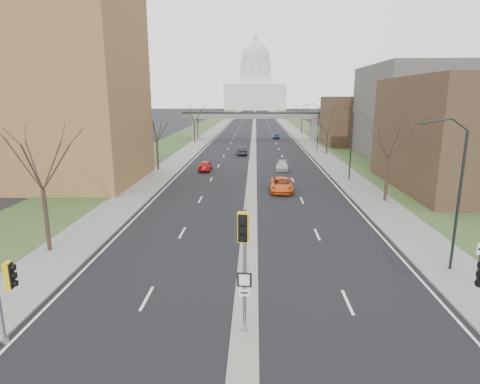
# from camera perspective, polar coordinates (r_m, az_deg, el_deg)

# --- Properties ---
(ground) EXTENTS (700.00, 700.00, 0.00)m
(ground) POSITION_cam_1_polar(r_m,az_deg,el_deg) (18.92, 0.74, -18.07)
(ground) COLOR black
(ground) RESTS_ON ground
(road_surface) EXTENTS (20.00, 600.00, 0.01)m
(road_surface) POSITION_cam_1_polar(r_m,az_deg,el_deg) (166.44, 2.07, 9.92)
(road_surface) COLOR black
(road_surface) RESTS_ON ground
(median_strip) EXTENTS (1.20, 600.00, 0.02)m
(median_strip) POSITION_cam_1_polar(r_m,az_deg,el_deg) (166.44, 2.07, 9.92)
(median_strip) COLOR gray
(median_strip) RESTS_ON ground
(sidewalk_right) EXTENTS (4.00, 600.00, 0.12)m
(sidewalk_right) POSITION_cam_1_polar(r_m,az_deg,el_deg) (166.84, 6.26, 9.88)
(sidewalk_right) COLOR gray
(sidewalk_right) RESTS_ON ground
(sidewalk_left) EXTENTS (4.00, 600.00, 0.12)m
(sidewalk_left) POSITION_cam_1_polar(r_m,az_deg,el_deg) (166.89, -2.12, 9.95)
(sidewalk_left) COLOR gray
(sidewalk_left) RESTS_ON ground
(grass_verge_right) EXTENTS (8.00, 600.00, 0.10)m
(grass_verge_right) POSITION_cam_1_polar(r_m,az_deg,el_deg) (167.37, 8.34, 9.83)
(grass_verge_right) COLOR #2A421E
(grass_verge_right) RESTS_ON ground
(grass_verge_left) EXTENTS (8.00, 600.00, 0.10)m
(grass_verge_left) POSITION_cam_1_polar(r_m,az_deg,el_deg) (167.45, -4.20, 9.93)
(grass_verge_left) COLOR #2A421E
(grass_verge_left) RESTS_ON ground
(apartment_building) EXTENTS (25.00, 16.00, 22.00)m
(apartment_building) POSITION_cam_1_polar(r_m,az_deg,el_deg) (53.17, -28.37, 13.01)
(apartment_building) COLOR #9A6D3D
(apartment_building) RESTS_ON ground
(commercial_block_near) EXTENTS (16.00, 20.00, 12.00)m
(commercial_block_near) POSITION_cam_1_polar(r_m,az_deg,el_deg) (50.22, 30.48, 7.10)
(commercial_block_near) COLOR #513A26
(commercial_block_near) RESTS_ON ground
(commercial_block_mid) EXTENTS (18.00, 22.00, 15.00)m
(commercial_block_mid) POSITION_cam_1_polar(r_m,az_deg,el_deg) (73.57, 24.65, 10.30)
(commercial_block_mid) COLOR #57544F
(commercial_block_mid) RESTS_ON ground
(commercial_block_far) EXTENTS (14.00, 14.00, 10.00)m
(commercial_block_far) POSITION_cam_1_polar(r_m,az_deg,el_deg) (88.95, 16.48, 9.66)
(commercial_block_far) COLOR #513A26
(commercial_block_far) RESTS_ON ground
(pedestrian_bridge) EXTENTS (34.00, 3.00, 6.45)m
(pedestrian_bridge) POSITION_cam_1_polar(r_m,az_deg,el_deg) (96.28, 1.98, 10.33)
(pedestrian_bridge) COLOR slate
(pedestrian_bridge) RESTS_ON ground
(capitol) EXTENTS (48.00, 42.00, 55.75)m
(capitol) POSITION_cam_1_polar(r_m,az_deg,el_deg) (336.26, 2.18, 14.80)
(capitol) COLOR silver
(capitol) RESTS_ON ground
(streetlight_near) EXTENTS (2.61, 0.20, 8.70)m
(streetlight_near) POSITION_cam_1_polar(r_m,az_deg,el_deg) (24.73, 27.68, 5.07)
(streetlight_near) COLOR black
(streetlight_near) RESTS_ON sidewalk_right
(streetlight_mid) EXTENTS (2.61, 0.20, 8.70)m
(streetlight_mid) POSITION_cam_1_polar(r_m,az_deg,el_deg) (49.39, 14.78, 9.52)
(streetlight_mid) COLOR black
(streetlight_mid) RESTS_ON sidewalk_right
(streetlight_far) EXTENTS (2.61, 0.20, 8.70)m
(streetlight_far) POSITION_cam_1_polar(r_m,az_deg,el_deg) (74.96, 10.50, 10.89)
(streetlight_far) COLOR black
(streetlight_far) RESTS_ON sidewalk_right
(tree_left_a) EXTENTS (7.20, 7.20, 9.40)m
(tree_left_a) POSITION_cam_1_polar(r_m,az_deg,el_deg) (27.79, -26.75, 5.25)
(tree_left_a) COLOR #382B21
(tree_left_a) RESTS_ON sidewalk_left
(tree_left_b) EXTENTS (6.75, 6.75, 8.81)m
(tree_left_b) POSITION_cam_1_polar(r_m,az_deg,el_deg) (55.89, -11.84, 9.32)
(tree_left_b) COLOR #382B21
(tree_left_b) RESTS_ON sidewalk_left
(tree_left_c) EXTENTS (7.65, 7.65, 9.99)m
(tree_left_c) POSITION_cam_1_polar(r_m,az_deg,el_deg) (89.20, -6.59, 11.43)
(tree_left_c) COLOR #382B21
(tree_left_c) RESTS_ON sidewalk_left
(tree_right_a) EXTENTS (7.20, 7.20, 9.40)m
(tree_right_a) POSITION_cam_1_polar(r_m,az_deg,el_deg) (40.31, 20.61, 7.90)
(tree_right_a) COLOR #382B21
(tree_right_a) RESTS_ON sidewalk_right
(tree_right_b) EXTENTS (6.30, 6.30, 8.22)m
(tree_right_b) POSITION_cam_1_polar(r_m,az_deg,el_deg) (72.37, 12.40, 9.82)
(tree_right_b) COLOR #382B21
(tree_right_b) RESTS_ON sidewalk_right
(tree_right_c) EXTENTS (7.65, 7.65, 9.99)m
(tree_right_c) POSITION_cam_1_polar(r_m,az_deg,el_deg) (111.90, 8.83, 11.73)
(tree_right_c) COLOR #382B21
(tree_right_c) RESTS_ON sidewalk_right
(signal_pole_median) EXTENTS (0.64, 0.91, 5.51)m
(signal_pole_median) POSITION_cam_1_polar(r_m,az_deg,el_deg) (16.37, 0.55, -8.23)
(signal_pole_median) COLOR gray
(signal_pole_median) RESTS_ON ground
(speed_limit_sign) EXTENTS (0.49, 0.19, 2.33)m
(speed_limit_sign) POSITION_cam_1_polar(r_m,az_deg,el_deg) (24.80, 30.90, -7.80)
(speed_limit_sign) COLOR black
(speed_limit_sign) RESTS_ON sidewalk_right
(car_left_near) EXTENTS (1.72, 4.18, 1.42)m
(car_left_near) POSITION_cam_1_polar(r_m,az_deg,el_deg) (55.44, -4.96, 3.78)
(car_left_near) COLOR #AD1C13
(car_left_near) RESTS_ON ground
(car_left_far) EXTENTS (2.12, 4.61, 1.47)m
(car_left_far) POSITION_cam_1_polar(r_m,az_deg,el_deg) (70.57, 0.22, 5.89)
(car_left_far) COLOR black
(car_left_far) RESTS_ON ground
(car_right_near) EXTENTS (2.64, 5.35, 1.46)m
(car_right_near) POSITION_cam_1_polar(r_m,az_deg,el_deg) (43.12, 5.92, 1.03)
(car_right_near) COLOR #D35216
(car_right_near) RESTS_ON ground
(car_right_mid) EXTENTS (2.02, 4.31, 1.22)m
(car_right_mid) POSITION_cam_1_polar(r_m,az_deg,el_deg) (55.83, 6.01, 3.71)
(car_right_mid) COLOR #AFAFB7
(car_right_mid) RESTS_ON ground
(car_right_far) EXTENTS (1.92, 3.82, 1.25)m
(car_right_far) POSITION_cam_1_polar(r_m,az_deg,el_deg) (98.96, 5.23, 7.92)
(car_right_far) COLOR navy
(car_right_far) RESTS_ON ground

